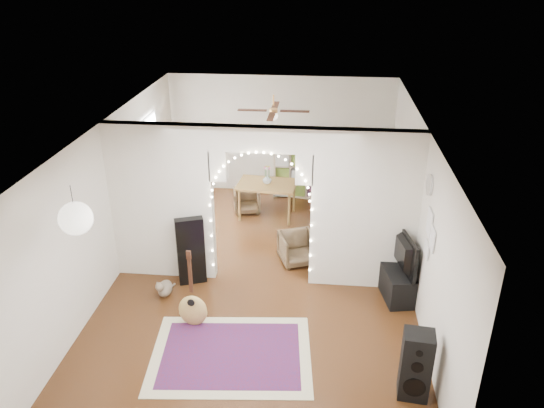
# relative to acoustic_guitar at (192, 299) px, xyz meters

# --- Properties ---
(floor) EXTENTS (7.50, 7.50, 0.00)m
(floor) POSITION_rel_acoustic_guitar_xyz_m (0.87, 1.39, -0.47)
(floor) COLOR black
(floor) RESTS_ON ground
(ceiling) EXTENTS (5.00, 7.50, 0.02)m
(ceiling) POSITION_rel_acoustic_guitar_xyz_m (0.87, 1.39, 2.23)
(ceiling) COLOR white
(ceiling) RESTS_ON wall_back
(wall_back) EXTENTS (5.00, 0.02, 2.70)m
(wall_back) POSITION_rel_acoustic_guitar_xyz_m (0.87, 5.14, 0.88)
(wall_back) COLOR silver
(wall_back) RESTS_ON floor
(wall_front) EXTENTS (5.00, 0.02, 2.70)m
(wall_front) POSITION_rel_acoustic_guitar_xyz_m (0.87, -2.36, 0.88)
(wall_front) COLOR silver
(wall_front) RESTS_ON floor
(wall_left) EXTENTS (0.02, 7.50, 2.70)m
(wall_left) POSITION_rel_acoustic_guitar_xyz_m (-1.63, 1.39, 0.88)
(wall_left) COLOR silver
(wall_left) RESTS_ON floor
(wall_right) EXTENTS (0.02, 7.50, 2.70)m
(wall_right) POSITION_rel_acoustic_guitar_xyz_m (3.37, 1.39, 0.88)
(wall_right) COLOR silver
(wall_right) RESTS_ON floor
(divider_wall) EXTENTS (5.00, 0.20, 2.70)m
(divider_wall) POSITION_rel_acoustic_guitar_xyz_m (0.87, 1.39, 0.95)
(divider_wall) COLOR silver
(divider_wall) RESTS_ON floor
(fairy_lights) EXTENTS (1.64, 0.04, 1.60)m
(fairy_lights) POSITION_rel_acoustic_guitar_xyz_m (0.87, 1.26, 1.08)
(fairy_lights) COLOR #FFEABF
(fairy_lights) RESTS_ON divider_wall
(window) EXTENTS (0.04, 1.20, 1.40)m
(window) POSITION_rel_acoustic_guitar_xyz_m (-1.60, 3.19, 1.03)
(window) COLOR white
(window) RESTS_ON wall_left
(wall_clock) EXTENTS (0.03, 0.31, 0.31)m
(wall_clock) POSITION_rel_acoustic_guitar_xyz_m (3.35, 0.79, 1.63)
(wall_clock) COLOR white
(wall_clock) RESTS_ON wall_right
(picture_frames) EXTENTS (0.02, 0.50, 0.70)m
(picture_frames) POSITION_rel_acoustic_guitar_xyz_m (3.35, 0.39, 1.03)
(picture_frames) COLOR white
(picture_frames) RESTS_ON wall_right
(paper_lantern) EXTENTS (0.40, 0.40, 0.40)m
(paper_lantern) POSITION_rel_acoustic_guitar_xyz_m (-1.03, -1.01, 1.78)
(paper_lantern) COLOR white
(paper_lantern) RESTS_ON ceiling
(ceiling_fan) EXTENTS (1.10, 1.10, 0.30)m
(ceiling_fan) POSITION_rel_acoustic_guitar_xyz_m (0.87, 3.39, 1.93)
(ceiling_fan) COLOR #CA8D43
(ceiling_fan) RESTS_ON ceiling
(area_rug) EXTENTS (2.34, 1.85, 0.02)m
(area_rug) POSITION_rel_acoustic_guitar_xyz_m (0.67, -0.60, -0.47)
(area_rug) COLOR maroon
(area_rug) RESTS_ON floor
(guitar_case) EXTENTS (0.48, 0.30, 1.20)m
(guitar_case) POSITION_rel_acoustic_guitar_xyz_m (-0.29, 1.14, 0.13)
(guitar_case) COLOR black
(guitar_case) RESTS_ON floor
(acoustic_guitar) EXTENTS (0.44, 0.18, 1.09)m
(acoustic_guitar) POSITION_rel_acoustic_guitar_xyz_m (0.00, 0.00, 0.00)
(acoustic_guitar) COLOR #AE8A45
(acoustic_guitar) RESTS_ON floor
(tabby_cat) EXTENTS (0.30, 0.53, 0.35)m
(tabby_cat) POSITION_rel_acoustic_guitar_xyz_m (-0.65, 0.70, -0.33)
(tabby_cat) COLOR brown
(tabby_cat) RESTS_ON floor
(floor_speaker) EXTENTS (0.40, 0.36, 0.95)m
(floor_speaker) POSITION_rel_acoustic_guitar_xyz_m (3.07, -1.09, -0.00)
(floor_speaker) COLOR black
(floor_speaker) RESTS_ON floor
(media_console) EXTENTS (0.58, 1.06, 0.50)m
(media_console) POSITION_rel_acoustic_guitar_xyz_m (3.07, 1.14, -0.22)
(media_console) COLOR black
(media_console) RESTS_ON floor
(tv) EXTENTS (0.34, 1.08, 0.62)m
(tv) POSITION_rel_acoustic_guitar_xyz_m (3.07, 1.14, 0.34)
(tv) COLOR black
(tv) RESTS_ON media_console
(bookcase) EXTENTS (1.52, 0.69, 1.52)m
(bookcase) POSITION_rel_acoustic_guitar_xyz_m (1.48, 4.89, 0.29)
(bookcase) COLOR beige
(bookcase) RESTS_ON floor
(dining_table) EXTENTS (1.27, 0.91, 0.76)m
(dining_table) POSITION_rel_acoustic_guitar_xyz_m (0.70, 3.76, 0.21)
(dining_table) COLOR olive
(dining_table) RESTS_ON floor
(flower_vase) EXTENTS (0.20, 0.20, 0.19)m
(flower_vase) POSITION_rel_acoustic_guitar_xyz_m (0.70, 3.76, 0.38)
(flower_vase) COLOR white
(flower_vase) RESTS_ON dining_table
(dining_chair_left) EXTENTS (0.78, 0.79, 0.56)m
(dining_chair_left) POSITION_rel_acoustic_guitar_xyz_m (1.45, 1.96, -0.19)
(dining_chair_left) COLOR #493824
(dining_chair_left) RESTS_ON floor
(dining_chair_right) EXTENTS (0.65, 0.66, 0.51)m
(dining_chair_right) POSITION_rel_acoustic_guitar_xyz_m (0.24, 3.95, -0.22)
(dining_chair_right) COLOR #493824
(dining_chair_right) RESTS_ON floor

